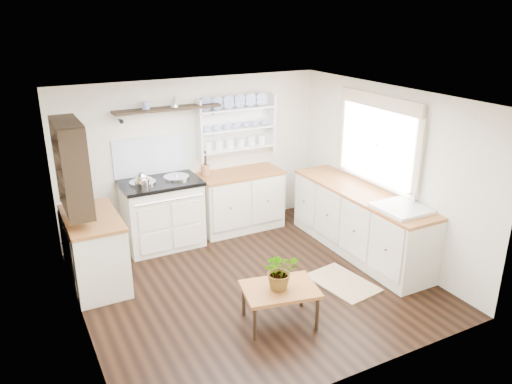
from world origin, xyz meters
TOP-DOWN VIEW (x-y plane):
  - floor at (0.00, 0.00)m, footprint 4.00×3.80m
  - wall_back at (0.00, 1.90)m, footprint 4.00×0.02m
  - wall_right at (2.00, 0.00)m, footprint 0.02×3.80m
  - wall_left at (-2.00, 0.00)m, footprint 0.02×3.80m
  - ceiling at (0.00, 0.00)m, footprint 4.00×3.80m
  - window at (1.95, 0.15)m, footprint 0.08×1.55m
  - aga_cooker at (-0.64, 1.57)m, footprint 1.09×0.75m
  - back_cabinets at (0.60, 1.60)m, footprint 1.27×0.63m
  - right_cabinets at (1.70, 0.10)m, footprint 0.62×2.43m
  - belfast_sink at (1.70, -0.65)m, footprint 0.55×0.60m
  - left_cabinets at (-1.70, 0.90)m, footprint 0.62×1.13m
  - plate_rack at (0.65, 1.86)m, footprint 1.20×0.22m
  - high_shelf at (-0.40, 1.78)m, footprint 1.50×0.29m
  - left_shelving at (-1.84, 0.90)m, footprint 0.28×0.80m
  - kettle at (-0.92, 1.45)m, footprint 0.20×0.20m
  - utensil_crock at (0.08, 1.68)m, footprint 0.13×0.13m
  - center_table at (-0.12, -0.85)m, footprint 0.88×0.71m
  - potted_plant at (-0.12, -0.85)m, footprint 0.44×0.41m
  - floor_rug at (0.99, -0.51)m, footprint 0.67×0.92m

SIDE VIEW (x-z plane):
  - floor at x=0.00m, z-range -0.01..0.01m
  - floor_rug at x=0.99m, z-range 0.00..0.02m
  - center_table at x=-0.12m, z-range 0.17..0.59m
  - right_cabinets at x=1.70m, z-range 0.01..0.91m
  - left_cabinets at x=-1.70m, z-range 0.01..0.91m
  - back_cabinets at x=0.60m, z-range 0.01..0.91m
  - aga_cooker at x=-0.64m, z-range -0.01..1.00m
  - potted_plant at x=-0.12m, z-range 0.42..0.84m
  - belfast_sink at x=1.70m, z-range 0.58..1.03m
  - utensil_crock at x=0.08m, z-range 0.91..1.06m
  - kettle at x=-0.92m, z-range 0.93..1.17m
  - wall_back at x=0.00m, z-range 0.00..2.30m
  - wall_right at x=2.00m, z-range 0.00..2.30m
  - wall_left at x=-2.00m, z-range 0.00..2.30m
  - left_shelving at x=-1.84m, z-range 1.02..2.08m
  - plate_rack at x=0.65m, z-range 1.11..2.01m
  - window at x=1.95m, z-range 0.95..2.17m
  - high_shelf at x=-0.40m, z-range 1.83..1.99m
  - ceiling at x=0.00m, z-range 2.29..2.30m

